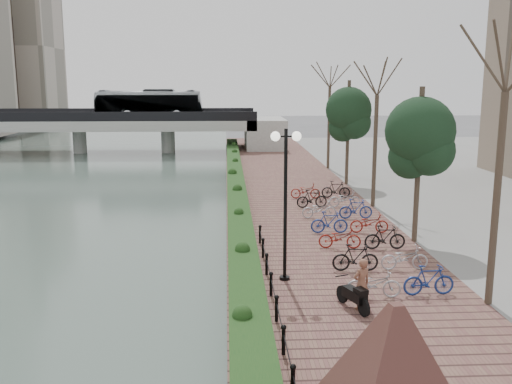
{
  "coord_description": "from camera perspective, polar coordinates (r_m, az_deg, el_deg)",
  "views": [
    {
      "loc": [
        0.04,
        -14.11,
        7.16
      ],
      "look_at": [
        1.42,
        12.62,
        2.0
      ],
      "focal_mm": 40.0,
      "sensor_mm": 36.0,
      "label": 1
    }
  ],
  "objects": [
    {
      "name": "motorcycle",
      "position": [
        17.44,
        9.66,
        -10.12
      ],
      "size": [
        0.93,
        1.5,
        0.89
      ],
      "primitive_type": null,
      "rotation": [
        0.0,
        0.0,
        0.36
      ],
      "color": "black",
      "rests_on": "promenade"
    },
    {
      "name": "promenade",
      "position": [
        32.6,
        4.09,
        -1.35
      ],
      "size": [
        8.0,
        75.0,
        0.5
      ],
      "primitive_type": "cube",
      "color": "brown",
      "rests_on": "ground"
    },
    {
      "name": "granite_monument",
      "position": [
        11.09,
        13.54,
        -17.54
      ],
      "size": [
        5.36,
        5.36,
        2.83
      ],
      "color": "#41241C",
      "rests_on": "promenade"
    },
    {
      "name": "bridge",
      "position": [
        60.76,
        -15.96,
        6.92
      ],
      "size": [
        36.0,
        10.77,
        6.5
      ],
      "color": "#9E9E99",
      "rests_on": "ground"
    },
    {
      "name": "chain_fence",
      "position": [
        17.35,
        1.78,
        -10.42
      ],
      "size": [
        0.1,
        14.1,
        0.7
      ],
      "color": "black",
      "rests_on": "promenade"
    },
    {
      "name": "lamppost",
      "position": [
        18.93,
        2.98,
        1.9
      ],
      "size": [
        1.02,
        0.32,
        5.17
      ],
      "color": "black",
      "rests_on": "promenade"
    },
    {
      "name": "pedestrian",
      "position": [
        17.41,
        10.51,
        -9.02
      ],
      "size": [
        0.67,
        0.56,
        1.56
      ],
      "primitive_type": "imported",
      "rotation": [
        0.0,
        0.0,
        3.54
      ],
      "color": "brown",
      "rests_on": "promenade"
    },
    {
      "name": "river_water",
      "position": [
        42.5,
        -23.63,
        0.31
      ],
      "size": [
        30.0,
        130.0,
        0.02
      ],
      "primitive_type": "cube",
      "color": "#4F635A",
      "rests_on": "ground"
    },
    {
      "name": "hedge",
      "position": [
        34.7,
        -1.98,
        0.35
      ],
      "size": [
        1.1,
        56.0,
        0.6
      ],
      "primitive_type": "cube",
      "color": "#153C16",
      "rests_on": "promenade"
    },
    {
      "name": "bicycle_parking",
      "position": [
        26.03,
        9.23,
        -2.98
      ],
      "size": [
        2.4,
        17.32,
        1.0
      ],
      "color": "#B0B0B5",
      "rests_on": "promenade"
    },
    {
      "name": "street_trees",
      "position": [
        28.16,
        13.51,
        3.53
      ],
      "size": [
        3.2,
        37.12,
        6.8
      ],
      "color": "#352D1F",
      "rests_on": "promenade"
    },
    {
      "name": "ground",
      "position": [
        15.82,
        -2.89,
        -16.01
      ],
      "size": [
        220.0,
        220.0,
        0.0
      ],
      "primitive_type": "plane",
      "color": "#59595B",
      "rests_on": "ground"
    }
  ]
}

